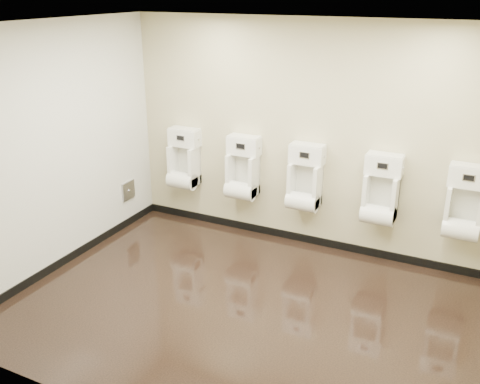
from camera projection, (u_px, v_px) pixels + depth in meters
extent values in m
cube|color=black|center=(257.00, 312.00, 5.46)|extent=(5.00, 3.50, 0.00)
cube|color=white|center=(261.00, 27.00, 4.45)|extent=(5.00, 3.50, 0.00)
cube|color=#BEB78F|center=(318.00, 139.00, 6.42)|extent=(5.00, 0.02, 2.80)
cube|color=#BEB78F|center=(149.00, 268.00, 3.49)|extent=(5.00, 0.02, 2.80)
cube|color=#BEB78F|center=(55.00, 150.00, 5.98)|extent=(0.02, 3.50, 2.80)
cube|color=silver|center=(55.00, 150.00, 5.98)|extent=(0.01, 3.50, 2.80)
cube|color=black|center=(312.00, 240.00, 6.90)|extent=(5.00, 0.02, 0.10)
cube|color=black|center=(70.00, 257.00, 6.46)|extent=(0.02, 3.50, 0.10)
cube|color=#9E9EA3|center=(128.00, 190.00, 7.30)|extent=(0.03, 0.25, 0.25)
cylinder|color=silver|center=(129.00, 191.00, 7.29)|extent=(0.02, 0.04, 0.04)
cube|color=white|center=(184.00, 165.00, 7.26)|extent=(0.38, 0.27, 0.53)
cube|color=silver|center=(188.00, 161.00, 7.32)|extent=(0.28, 0.01, 0.41)
cylinder|color=white|center=(182.00, 180.00, 7.27)|extent=(0.38, 0.23, 0.23)
cube|color=white|center=(185.00, 138.00, 7.15)|extent=(0.42, 0.20, 0.23)
cube|color=black|center=(180.00, 138.00, 7.06)|extent=(0.10, 0.01, 0.06)
cube|color=silver|center=(180.00, 138.00, 7.06)|extent=(0.13, 0.01, 0.08)
cylinder|color=silver|center=(198.00, 140.00, 7.06)|extent=(0.01, 0.03, 0.03)
cube|color=white|center=(243.00, 175.00, 6.90)|extent=(0.38, 0.27, 0.53)
cube|color=silver|center=(246.00, 170.00, 6.96)|extent=(0.28, 0.01, 0.41)
cylinder|color=white|center=(240.00, 191.00, 6.90)|extent=(0.38, 0.23, 0.23)
cube|color=white|center=(244.00, 146.00, 6.79)|extent=(0.42, 0.20, 0.23)
cube|color=black|center=(240.00, 146.00, 6.69)|extent=(0.10, 0.01, 0.06)
cube|color=silver|center=(240.00, 146.00, 6.70)|extent=(0.13, 0.01, 0.08)
cylinder|color=silver|center=(259.00, 148.00, 6.70)|extent=(0.01, 0.03, 0.03)
cube|color=white|center=(305.00, 185.00, 6.55)|extent=(0.38, 0.27, 0.53)
cube|color=silver|center=(307.00, 180.00, 6.61)|extent=(0.28, 0.01, 0.41)
cylinder|color=white|center=(302.00, 202.00, 6.56)|extent=(0.38, 0.23, 0.23)
cube|color=white|center=(307.00, 154.00, 6.44)|extent=(0.42, 0.20, 0.23)
cube|color=black|center=(304.00, 155.00, 6.35)|extent=(0.10, 0.01, 0.06)
cube|color=silver|center=(304.00, 155.00, 6.35)|extent=(0.13, 0.01, 0.08)
cylinder|color=silver|center=(324.00, 157.00, 6.35)|extent=(0.01, 0.03, 0.03)
cube|color=white|center=(380.00, 197.00, 6.17)|extent=(0.38, 0.27, 0.53)
cube|color=silver|center=(382.00, 192.00, 6.23)|extent=(0.28, 0.01, 0.41)
cylinder|color=white|center=(377.00, 215.00, 6.18)|extent=(0.38, 0.23, 0.23)
cube|color=white|center=(384.00, 165.00, 6.06)|extent=(0.42, 0.20, 0.23)
cube|color=black|center=(383.00, 166.00, 5.97)|extent=(0.10, 0.01, 0.06)
cube|color=silver|center=(383.00, 166.00, 5.97)|extent=(0.13, 0.01, 0.08)
cylinder|color=silver|center=(404.00, 168.00, 5.97)|extent=(0.01, 0.03, 0.03)
cube|color=white|center=(464.00, 211.00, 5.80)|extent=(0.38, 0.27, 0.53)
cube|color=silver|center=(465.00, 205.00, 5.86)|extent=(0.28, 0.01, 0.41)
cylinder|color=white|center=(460.00, 229.00, 5.81)|extent=(0.38, 0.23, 0.23)
cube|color=white|center=(469.00, 177.00, 5.69)|extent=(0.42, 0.20, 0.23)
cube|color=black|center=(469.00, 178.00, 5.60)|extent=(0.10, 0.01, 0.06)
cube|color=silver|center=(469.00, 178.00, 5.60)|extent=(0.13, 0.01, 0.08)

